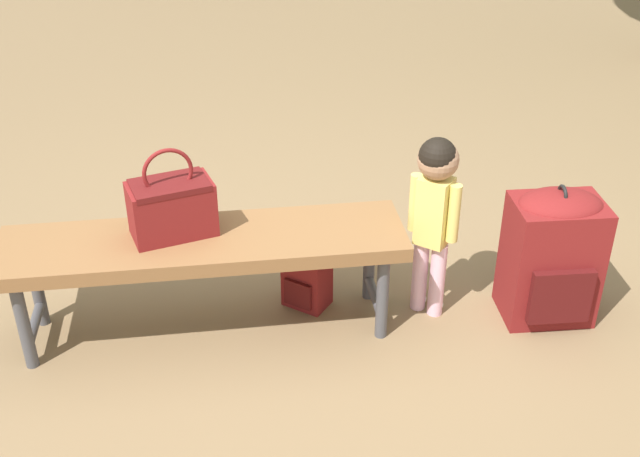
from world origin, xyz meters
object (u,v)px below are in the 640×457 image
park_bench (204,249)px  backpack_small (307,274)px  handbag (172,206)px  backpack_large (552,252)px  child_standing (435,201)px

park_bench → backpack_small: size_ratio=5.16×
handbag → backpack_large: size_ratio=0.60×
backpack_small → backpack_large: bearing=-12.2°
backpack_large → backpack_small: backpack_large is taller
park_bench → handbag: (-0.11, 0.04, 0.18)m
park_bench → child_standing: bearing=-0.2°
backpack_large → handbag: bearing=174.8°
park_bench → child_standing: size_ratio=1.97×
child_standing → backpack_large: (0.49, -0.09, -0.23)m
child_standing → backpack_large: bearing=-10.5°
handbag → child_standing: handbag is taller
backpack_large → child_standing: bearing=169.5°
child_standing → handbag: bearing=177.4°
backpack_small → park_bench: bearing=-164.2°
handbag → backpack_small: (0.53, 0.08, -0.42)m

